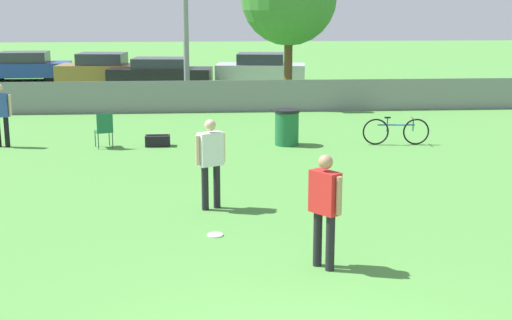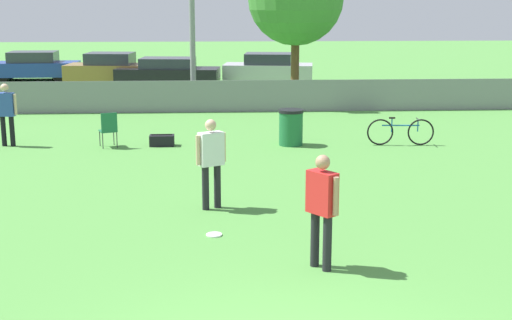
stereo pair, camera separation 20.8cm
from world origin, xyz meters
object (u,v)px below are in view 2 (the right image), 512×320
at_px(parked_car_blue, 34,66).
at_px(parked_car_dark, 168,72).
at_px(parked_car_tan, 111,69).
at_px(player_thrower_red, 322,203).
at_px(player_receiver_white, 211,157).
at_px(trash_bin, 291,127).
at_px(bicycle_sideline, 401,132).
at_px(gear_bag_sideline, 162,140).
at_px(frisbee_disc, 214,235).
at_px(parked_car_silver, 268,68).
at_px(folding_chair_sideline, 109,128).
at_px(spectator_in_blue, 6,110).

height_order(parked_car_blue, parked_car_dark, parked_car_blue).
bearing_deg(parked_car_tan, player_thrower_red, -68.43).
height_order(player_thrower_red, parked_car_blue, player_thrower_red).
xyz_separation_m(player_receiver_white, trash_bin, (2.10, 5.84, -0.51)).
xyz_separation_m(player_receiver_white, player_thrower_red, (1.60, -3.13, 0.00)).
bearing_deg(bicycle_sideline, gear_bag_sideline, -178.61).
height_order(player_thrower_red, frisbee_disc, player_thrower_red).
xyz_separation_m(player_thrower_red, bicycle_sideline, (3.43, 8.78, -0.62)).
bearing_deg(parked_car_silver, player_receiver_white, -89.29).
distance_m(trash_bin, parked_car_silver, 14.49).
height_order(frisbee_disc, gear_bag_sideline, gear_bag_sideline).
bearing_deg(parked_car_tan, parked_car_blue, 164.76).
height_order(frisbee_disc, parked_car_blue, parked_car_blue).
xyz_separation_m(gear_bag_sideline, parked_car_dark, (-0.69, 13.53, 0.48)).
relative_size(folding_chair_sideline, parked_car_dark, 0.20).
bearing_deg(parked_car_dark, parked_car_silver, 16.79).
xyz_separation_m(parked_car_tan, parked_car_silver, (7.31, -0.22, -0.00)).
height_order(parked_car_tan, parked_car_dark, parked_car_tan).
distance_m(spectator_in_blue, frisbee_disc, 9.50).
distance_m(player_thrower_red, bicycle_sideline, 9.45).
bearing_deg(bicycle_sideline, parked_car_blue, 133.59).
xyz_separation_m(spectator_in_blue, parked_car_tan, (0.68, 14.40, -0.29)).
relative_size(parked_car_dark, parked_car_silver, 1.10).
bearing_deg(parked_car_tan, spectator_in_blue, -86.18).
bearing_deg(parked_car_dark, spectator_in_blue, -98.14).
bearing_deg(parked_car_silver, spectator_in_blue, -111.52).
relative_size(trash_bin, parked_car_blue, 0.23).
bearing_deg(folding_chair_sideline, player_thrower_red, 95.41).
xyz_separation_m(spectator_in_blue, frisbee_disc, (5.48, -7.69, -0.95)).
bearing_deg(spectator_in_blue, parked_car_tan, -84.78).
height_order(frisbee_disc, folding_chair_sideline, folding_chair_sideline).
bearing_deg(spectator_in_blue, parked_car_dark, -96.38).
bearing_deg(parked_car_silver, folding_chair_sideline, -102.12).
bearing_deg(parked_car_silver, gear_bag_sideline, -97.32).
distance_m(folding_chair_sideline, gear_bag_sideline, 1.43).
relative_size(player_receiver_white, parked_car_tan, 0.40).
bearing_deg(parked_car_blue, player_thrower_red, -69.45).
relative_size(player_thrower_red, folding_chair_sideline, 1.80).
bearing_deg(frisbee_disc, parked_car_silver, 83.46).
height_order(player_receiver_white, parked_car_silver, player_receiver_white).
distance_m(player_receiver_white, frisbee_disc, 1.84).
distance_m(player_thrower_red, parked_car_dark, 22.88).
bearing_deg(trash_bin, spectator_in_blue, 177.76).
relative_size(player_receiver_white, spectator_in_blue, 1.01).
height_order(trash_bin, parked_car_blue, parked_car_blue).
relative_size(folding_chair_sideline, gear_bag_sideline, 1.45).
relative_size(parked_car_blue, parked_car_dark, 0.90).
xyz_separation_m(frisbee_disc, parked_car_blue, (-8.68, 23.65, 0.66)).
height_order(bicycle_sideline, parked_car_tan, parked_car_tan).
height_order(folding_chair_sideline, parked_car_tan, parked_car_tan).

